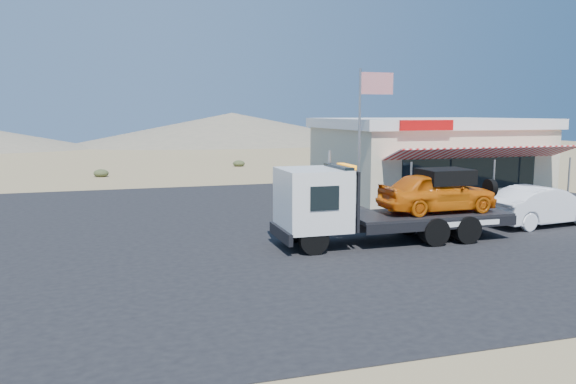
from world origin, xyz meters
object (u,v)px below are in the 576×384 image
tow_truck (388,200)px  white_sedan (542,206)px  flagpole (365,124)px  jerky_store (425,155)px

tow_truck → white_sedan: bearing=6.7°
white_sedan → flagpole: (-5.26, 4.50, 3.01)m
tow_truck → white_sedan: (6.80, 0.80, -0.64)m
tow_truck → white_sedan: size_ratio=1.72×
white_sedan → flagpole: flagpole is taller
jerky_store → flagpole: (-5.57, -4.47, 1.77)m
jerky_store → flagpole: flagpole is taller
white_sedan → jerky_store: jerky_store is taller
tow_truck → flagpole: size_ratio=1.29×
tow_truck → jerky_store: 12.10m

